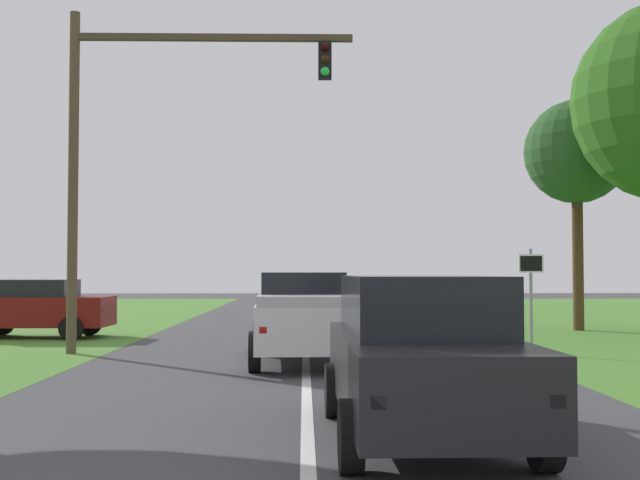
{
  "coord_description": "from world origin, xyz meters",
  "views": [
    {
      "loc": [
        -0.04,
        -4.25,
        1.95
      ],
      "look_at": [
        0.38,
        17.24,
        2.79
      ],
      "focal_mm": 45.46,
      "sensor_mm": 36.0,
      "label": 1
    }
  ],
  "objects_px": {
    "crossing_suv_far": "(34,307)",
    "keep_moving_sign": "(531,286)",
    "pickup_truck_lead": "(302,317)",
    "red_suv_near": "(421,353)",
    "traffic_light": "(143,131)",
    "extra_tree_1": "(577,153)"
  },
  "relations": [
    {
      "from": "crossing_suv_far",
      "to": "keep_moving_sign",
      "type": "bearing_deg",
      "value": -20.38
    },
    {
      "from": "keep_moving_sign",
      "to": "crossing_suv_far",
      "type": "bearing_deg",
      "value": 159.62
    },
    {
      "from": "traffic_light",
      "to": "crossing_suv_far",
      "type": "bearing_deg",
      "value": 131.09
    },
    {
      "from": "red_suv_near",
      "to": "crossing_suv_far",
      "type": "relative_size",
      "value": 1.13
    },
    {
      "from": "pickup_truck_lead",
      "to": "crossing_suv_far",
      "type": "bearing_deg",
      "value": 139.42
    },
    {
      "from": "extra_tree_1",
      "to": "traffic_light",
      "type": "bearing_deg",
      "value": -150.58
    },
    {
      "from": "keep_moving_sign",
      "to": "crossing_suv_far",
      "type": "relative_size",
      "value": 0.57
    },
    {
      "from": "pickup_truck_lead",
      "to": "keep_moving_sign",
      "type": "height_order",
      "value": "keep_moving_sign"
    },
    {
      "from": "crossing_suv_far",
      "to": "extra_tree_1",
      "type": "distance_m",
      "value": 18.0
    },
    {
      "from": "red_suv_near",
      "to": "traffic_light",
      "type": "bearing_deg",
      "value": 117.8
    },
    {
      "from": "red_suv_near",
      "to": "crossing_suv_far",
      "type": "distance_m",
      "value": 17.37
    },
    {
      "from": "keep_moving_sign",
      "to": "pickup_truck_lead",
      "type": "bearing_deg",
      "value": -161.41
    },
    {
      "from": "keep_moving_sign",
      "to": "crossing_suv_far",
      "type": "xyz_separation_m",
      "value": [
        -13.37,
        4.97,
        -0.68
      ]
    },
    {
      "from": "pickup_truck_lead",
      "to": "keep_moving_sign",
      "type": "distance_m",
      "value": 5.77
    },
    {
      "from": "red_suv_near",
      "to": "extra_tree_1",
      "type": "relative_size",
      "value": 0.64
    },
    {
      "from": "traffic_light",
      "to": "extra_tree_1",
      "type": "distance_m",
      "value": 14.93
    },
    {
      "from": "red_suv_near",
      "to": "traffic_light",
      "type": "height_order",
      "value": "traffic_light"
    },
    {
      "from": "traffic_light",
      "to": "crossing_suv_far",
      "type": "xyz_separation_m",
      "value": [
        -4.1,
        4.7,
        -4.43
      ]
    },
    {
      "from": "traffic_light",
      "to": "red_suv_near",
      "type": "bearing_deg",
      "value": -62.2
    },
    {
      "from": "pickup_truck_lead",
      "to": "red_suv_near",
      "type": "bearing_deg",
      "value": -79.85
    },
    {
      "from": "red_suv_near",
      "to": "extra_tree_1",
      "type": "xyz_separation_m",
      "value": [
        7.75,
        17.28,
        4.92
      ]
    },
    {
      "from": "traffic_light",
      "to": "keep_moving_sign",
      "type": "xyz_separation_m",
      "value": [
        9.28,
        -0.27,
        -3.75
      ]
    }
  ]
}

